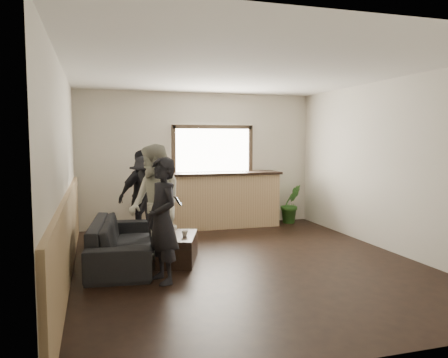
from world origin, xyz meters
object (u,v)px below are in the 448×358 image
object	(u,v)px
sofa	(122,241)
coffee_table	(178,249)
potted_plant	(291,204)
person_b	(155,206)
person_a	(163,220)
person_c	(149,205)
cup_b	(185,234)
bar_counter	(216,197)
person_d	(144,197)
cup_a	(173,229)

from	to	relation	value
sofa	coffee_table	distance (m)	0.83
potted_plant	person_b	size ratio (longest dim) A/B	0.48
person_a	person_c	world-z (taller)	person_a
person_a	cup_b	bearing A→B (deg)	133.48
potted_plant	person_c	xyz separation A→B (m)	(-3.29, -1.71, 0.37)
potted_plant	person_b	bearing A→B (deg)	-143.33
bar_counter	person_a	size ratio (longest dim) A/B	1.69
coffee_table	potted_plant	distance (m)	3.76
person_a	person_b	distance (m)	0.73
sofa	coffee_table	size ratio (longest dim) A/B	2.39
person_b	person_d	world-z (taller)	person_b
cup_b	person_c	distance (m)	0.92
sofa	person_a	world-z (taller)	person_a
potted_plant	person_d	distance (m)	3.46
sofa	cup_a	size ratio (longest dim) A/B	17.07
sofa	person_c	size ratio (longest dim) A/B	1.38
bar_counter	sofa	world-z (taller)	bar_counter
potted_plant	person_c	world-z (taller)	person_c
coffee_table	person_a	bearing A→B (deg)	-112.29
person_d	person_a	bearing A→B (deg)	63.20
cup_b	person_a	size ratio (longest dim) A/B	0.06
sofa	cup_b	size ratio (longest dim) A/B	23.59
sofa	cup_b	xyz separation A→B (m)	(0.88, -0.32, 0.13)
sofa	person_d	xyz separation A→B (m)	(0.45, 1.14, 0.50)
person_a	person_b	world-z (taller)	person_b
cup_a	person_a	world-z (taller)	person_a
cup_a	potted_plant	world-z (taller)	potted_plant
cup_b	person_b	xyz separation A→B (m)	(-0.43, -0.01, 0.43)
person_c	person_d	size ratio (longest dim) A/B	0.96
cup_a	person_a	size ratio (longest dim) A/B	0.08
cup_a	person_d	size ratio (longest dim) A/B	0.08
cup_a	cup_b	bearing A→B (deg)	-72.95
potted_plant	person_c	distance (m)	3.73
cup_a	cup_b	size ratio (longest dim) A/B	1.38
person_a	person_d	distance (m)	2.20
coffee_table	cup_b	size ratio (longest dim) A/B	9.88
cup_b	potted_plant	bearing A→B (deg)	40.53
person_a	person_d	bearing A→B (deg)	163.94
bar_counter	cup_a	xyz separation A→B (m)	(-1.28, -2.12, -0.18)
cup_b	bar_counter	bearing A→B (deg)	64.89
potted_plant	person_a	xyz separation A→B (m)	(-3.29, -3.18, 0.38)
bar_counter	coffee_table	distance (m)	2.72
sofa	person_b	world-z (taller)	person_b
person_c	cup_b	bearing A→B (deg)	22.98
bar_counter	cup_b	size ratio (longest dim) A/B	29.14
sofa	cup_a	distance (m)	0.78
cup_a	potted_plant	bearing A→B (deg)	34.87
cup_b	cup_a	bearing A→B (deg)	107.05
bar_counter	person_b	bearing A→B (deg)	-122.66
potted_plant	person_a	world-z (taller)	person_a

